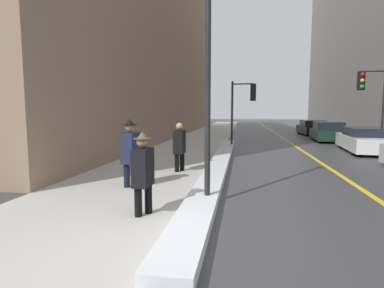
# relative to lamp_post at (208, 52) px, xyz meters

# --- Properties ---
(ground_plane) EXTENTS (160.00, 160.00, 0.00)m
(ground_plane) POSITION_rel_lamp_post_xyz_m (-0.29, -1.87, -3.14)
(ground_plane) COLOR #38383A
(sidewalk_slab) EXTENTS (4.00, 80.00, 0.01)m
(sidewalk_slab) POSITION_rel_lamp_post_xyz_m (-2.29, 13.13, -3.13)
(sidewalk_slab) COLOR #B2AFA8
(sidewalk_slab) RESTS_ON ground
(road_centre_stripe) EXTENTS (0.16, 80.00, 0.00)m
(road_centre_stripe) POSITION_rel_lamp_post_xyz_m (3.71, 13.13, -3.13)
(road_centre_stripe) COLOR gold
(road_centre_stripe) RESTS_ON ground
(snow_bank_curb) EXTENTS (0.65, 15.62, 0.20)m
(snow_bank_curb) POSITION_rel_lamp_post_xyz_m (-0.09, 4.60, -3.03)
(snow_bank_curb) COLOR silver
(snow_bank_curb) RESTS_ON ground
(building_facade_left) EXTENTS (6.00, 36.00, 17.37)m
(building_facade_left) POSITION_rel_lamp_post_xyz_m (-7.29, 18.13, 5.55)
(building_facade_left) COLOR #846B56
(building_facade_left) RESTS_ON ground
(lamp_post) EXTENTS (0.28, 0.28, 5.28)m
(lamp_post) POSITION_rel_lamp_post_xyz_m (0.00, 0.00, 0.00)
(lamp_post) COLOR black
(lamp_post) RESTS_ON ground
(traffic_light_near) EXTENTS (1.31, 0.32, 3.59)m
(traffic_light_near) POSITION_rel_lamp_post_xyz_m (0.82, 10.32, -0.54)
(traffic_light_near) COLOR black
(traffic_light_near) RESTS_ON ground
(traffic_light_far) EXTENTS (1.31, 0.36, 4.05)m
(traffic_light_far) POSITION_rel_lamp_post_xyz_m (6.75, 9.71, -0.21)
(traffic_light_far) COLOR black
(traffic_light_far) RESTS_ON ground
(pedestrian_in_glasses) EXTENTS (0.34, 0.50, 1.59)m
(pedestrian_in_glasses) POSITION_rel_lamp_post_xyz_m (-1.11, -0.87, -2.27)
(pedestrian_in_glasses) COLOR black
(pedestrian_in_glasses) RESTS_ON ground
(pedestrian_in_fedora) EXTENTS (0.38, 0.55, 1.77)m
(pedestrian_in_fedora) POSITION_rel_lamp_post_xyz_m (-2.14, 1.17, -2.17)
(pedestrian_in_fedora) COLOR black
(pedestrian_in_fedora) RESTS_ON ground
(pedestrian_nearside) EXTENTS (0.32, 0.73, 1.60)m
(pedestrian_nearside) POSITION_rel_lamp_post_xyz_m (-1.31, 3.37, -2.25)
(pedestrian_nearside) COLOR black
(pedestrian_nearside) RESTS_ON ground
(parked_car_white) EXTENTS (2.23, 4.67, 1.20)m
(parked_car_white) POSITION_rel_lamp_post_xyz_m (6.63, 9.67, -2.56)
(parked_car_white) COLOR silver
(parked_car_white) RESTS_ON ground
(parked_car_dark_green) EXTENTS (2.09, 4.41, 1.29)m
(parked_car_dark_green) POSITION_rel_lamp_post_xyz_m (6.39, 15.29, -2.53)
(parked_car_dark_green) COLOR black
(parked_car_dark_green) RESTS_ON ground
(parked_car_black) EXTENTS (1.92, 4.50, 1.26)m
(parked_car_black) POSITION_rel_lamp_post_xyz_m (6.64, 21.08, -2.54)
(parked_car_black) COLOR black
(parked_car_black) RESTS_ON ground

